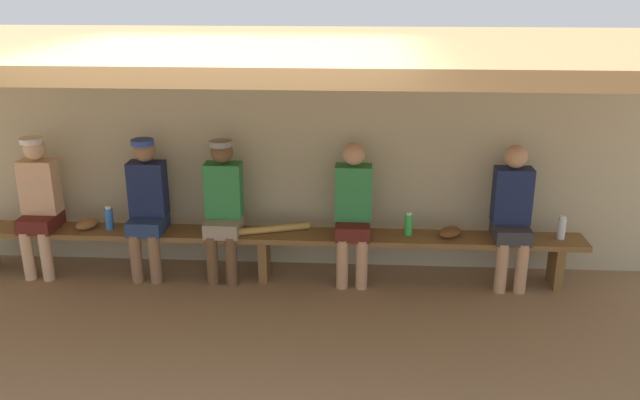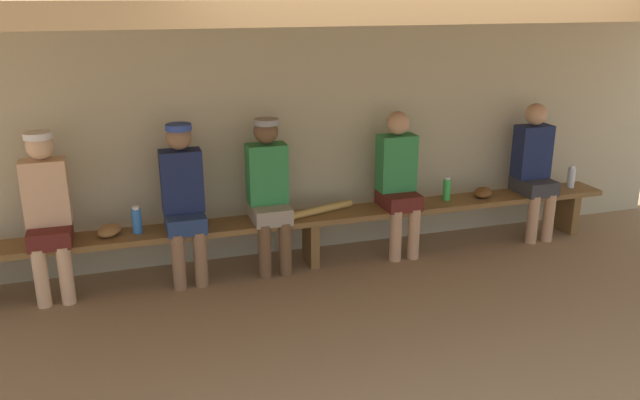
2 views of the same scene
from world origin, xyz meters
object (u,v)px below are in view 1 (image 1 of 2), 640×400
object	(u,v)px
player_leftmost	(353,208)
water_bottle_clear	(562,228)
player_middle	(147,202)
baseball_bat	(267,230)
bench	(264,240)
baseball_glove_tan	(450,232)
player_with_sunglasses	(512,211)
player_in_white	(223,203)
baseball_glove_dark_brown	(87,224)
water_bottle_orange	(408,224)
player_shirtless_tan	(39,200)
water_bottle_green	(109,218)

from	to	relation	value
player_leftmost	water_bottle_clear	bearing A→B (deg)	0.59
player_middle	baseball_bat	world-z (taller)	player_middle
bench	baseball_glove_tan	world-z (taller)	baseball_glove_tan
player_with_sunglasses	player_in_white	bearing A→B (deg)	179.99
bench	player_in_white	distance (m)	0.52
player_leftmost	baseball_glove_dark_brown	world-z (taller)	player_leftmost
water_bottle_orange	baseball_glove_tan	size ratio (longest dim) A/B	0.95
player_in_white	baseball_glove_dark_brown	world-z (taller)	player_in_white
player_leftmost	player_middle	size ratio (longest dim) A/B	0.99
baseball_glove_tan	water_bottle_orange	bearing A→B (deg)	134.79
player_leftmost	player_in_white	xyz separation A→B (m)	(-1.22, 0.00, 0.02)
player_leftmost	water_bottle_orange	distance (m)	0.55
baseball_bat	player_middle	bearing A→B (deg)	162.07
player_with_sunglasses	baseball_bat	distance (m)	2.28
baseball_bat	player_shirtless_tan	bearing A→B (deg)	162.15
player_with_sunglasses	player_in_white	size ratio (longest dim) A/B	0.99
player_middle	baseball_glove_dark_brown	bearing A→B (deg)	179.03
baseball_glove_dark_brown	baseball_glove_tan	distance (m)	3.46
player_shirtless_tan	water_bottle_clear	bearing A→B (deg)	0.22
water_bottle_clear	baseball_glove_tan	distance (m)	1.02
water_bottle_orange	baseball_bat	size ratio (longest dim) A/B	0.28
water_bottle_clear	water_bottle_green	bearing A→B (deg)	-179.88
player_shirtless_tan	player_with_sunglasses	world-z (taller)	player_shirtless_tan
player_shirtless_tan	bench	bearing A→B (deg)	-0.09
player_with_sunglasses	baseball_bat	xyz separation A→B (m)	(-2.26, -0.00, -0.24)
water_bottle_orange	baseball_glove_tan	world-z (taller)	water_bottle_orange
bench	baseball_bat	xyz separation A→B (m)	(0.03, -0.00, 0.11)
player_with_sunglasses	water_bottle_green	xyz separation A→B (m)	(-3.79, 0.01, -0.16)
player_in_white	water_bottle_green	xyz separation A→B (m)	(-1.11, 0.01, -0.18)
player_shirtless_tan	player_middle	bearing A→B (deg)	0.00
player_middle	water_bottle_clear	xyz separation A→B (m)	(3.87, 0.02, -0.18)
water_bottle_green	baseball_glove_tan	xyz separation A→B (m)	(3.24, -0.01, -0.06)
player_shirtless_tan	baseball_bat	bearing A→B (deg)	-0.09
water_bottle_orange	baseball_bat	distance (m)	1.33
player_shirtless_tan	player_with_sunglasses	xyz separation A→B (m)	(4.45, -0.00, -0.02)
player_shirtless_tan	player_middle	world-z (taller)	same
bench	player_leftmost	world-z (taller)	player_leftmost
player_shirtless_tan	player_in_white	size ratio (longest dim) A/B	1.00
baseball_glove_tan	baseball_bat	xyz separation A→B (m)	(-1.71, -0.01, -0.01)
player_middle	water_bottle_orange	bearing A→B (deg)	0.59
water_bottle_orange	baseball_bat	xyz separation A→B (m)	(-1.33, -0.03, -0.07)
player_middle	water_bottle_green	distance (m)	0.43
water_bottle_orange	baseball_bat	world-z (taller)	water_bottle_orange
water_bottle_orange	player_with_sunglasses	bearing A→B (deg)	-1.58
bench	water_bottle_clear	bearing A→B (deg)	0.47
player_shirtless_tan	baseball_bat	size ratio (longest dim) A/B	1.65
water_bottle_clear	player_with_sunglasses	bearing A→B (deg)	-177.59
player_middle	baseball_bat	size ratio (longest dim) A/B	1.65
water_bottle_orange	water_bottle_clear	size ratio (longest dim) A/B	1.00
player_leftmost	player_in_white	size ratio (longest dim) A/B	0.99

